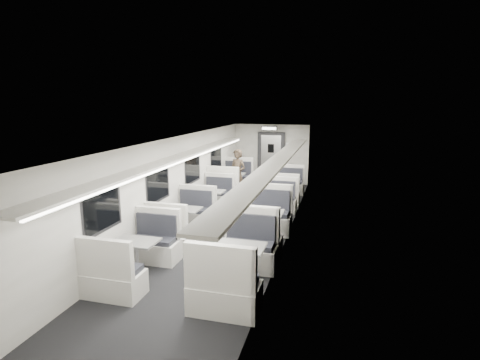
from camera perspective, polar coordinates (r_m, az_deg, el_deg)
The scene contains 19 objects.
room at distance 9.53m, azimuth -1.56°, elevation -0.85°, with size 3.24×12.24×2.64m.
booth_left_a at distance 13.31m, azimuth -1.36°, elevation -0.65°, with size 1.13×2.30×1.23m.
booth_left_b at distance 11.29m, azimuth -4.46°, elevation -3.29°, with size 0.97×1.96×1.05m.
booth_left_c at distance 9.44m, azimuth -8.61°, elevation -6.33°, with size 1.01×2.06×1.10m.
booth_left_d at distance 7.55m, azimuth -15.55°, elevation -11.39°, with size 1.02×2.07×1.11m.
booth_right_a at distance 13.03m, azimuth 7.26°, elevation -1.30°, with size 0.96×1.96×1.05m.
booth_right_b at distance 10.77m, azimuth 5.58°, elevation -4.06°, with size 0.97×1.96×1.05m.
booth_right_c at distance 8.82m, azimuth 3.40°, elevation -7.24°, with size 1.14×2.31×1.23m.
booth_right_d at distance 6.88m, azimuth -0.26°, elevation -12.97°, with size 1.12×2.28×1.22m.
passenger at distance 12.67m, azimuth -0.39°, elevation 0.83°, with size 0.63×0.42×1.74m, color black.
window_a at distance 13.13m, azimuth -3.63°, elevation 3.32°, with size 0.02×1.18×0.84m, color black.
window_b at distance 11.09m, azimuth -7.21°, elevation 1.67°, with size 0.02×1.18×0.84m, color black.
window_c at distance 9.13m, azimuth -12.36°, elevation -0.72°, with size 0.02×1.18×0.84m, color black.
window_d at distance 7.30m, azimuth -20.20°, elevation -4.34°, with size 0.02×1.18×0.84m, color black.
luggage_rack_left at distance 9.54m, azimuth -9.29°, elevation 3.40°, with size 0.46×10.40×0.09m.
luggage_rack_right at distance 8.83m, azimuth 5.64°, elevation 2.82°, with size 0.46×10.40×0.09m.
vestibule_door at distance 15.24m, azimuth 4.74°, elevation 3.32°, with size 1.10×0.13×2.10m.
exit_sign at distance 14.63m, azimuth 4.48°, elevation 7.86°, with size 0.62×0.12×0.16m.
wall_notice at distance 15.06m, azimuth 7.58°, elevation 4.92°, with size 0.32×0.02×0.40m, color white.
Camera 1 is at (2.62, -8.91, 3.30)m, focal length 28.00 mm.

